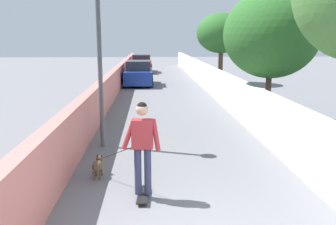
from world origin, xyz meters
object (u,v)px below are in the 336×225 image
object	(u,v)px
tree_right_near	(271,34)
skateboard	(143,195)
tree_right_far	(221,33)
car_far	(142,64)
lamp_post	(99,31)
car_near	(139,74)
dog	(98,165)
person_skateboarder	(142,141)

from	to	relation	value
tree_right_near	skateboard	xyz separation A→B (m)	(-5.63, 4.14, -2.97)
tree_right_far	car_far	size ratio (longest dim) A/B	1.09
lamp_post	car_near	world-z (taller)	lamp_post
tree_right_far	dog	world-z (taller)	tree_right_far
skateboard	lamp_post	bearing A→B (deg)	19.23
dog	person_skateboarder	bearing A→B (deg)	-137.62
tree_right_far	car_far	bearing A→B (deg)	32.66
tree_right_near	lamp_post	distance (m)	5.77
dog	car_near	size ratio (longest dim) A/B	0.35
person_skateboarder	dog	size ratio (longest dim) A/B	1.27
tree_right_near	tree_right_far	bearing A→B (deg)	-3.07
car_near	skateboard	bearing A→B (deg)	-178.06
car_far	skateboard	bearing A→B (deg)	-178.73
skateboard	tree_right_far	bearing A→B (deg)	-15.51
tree_right_far	skateboard	world-z (taller)	tree_right_far
lamp_post	skateboard	distance (m)	4.65
lamp_post	person_skateboarder	distance (m)	4.05
tree_right_near	tree_right_far	world-z (taller)	tree_right_far
lamp_post	dog	distance (m)	3.62
tree_right_far	lamp_post	bearing A→B (deg)	156.79
car_near	car_far	world-z (taller)	same
tree_right_far	person_skateboarder	size ratio (longest dim) A/B	2.62
skateboard	car_near	size ratio (longest dim) A/B	0.21
skateboard	dog	bearing A→B (deg)	42.38
skateboard	car_far	distance (m)	25.43
car_far	tree_right_far	bearing A→B (deg)	-147.34
skateboard	person_skateboarder	distance (m)	1.03
person_skateboarder	car_near	bearing A→B (deg)	1.94
dog	car_near	xyz separation A→B (m)	(15.58, -0.41, 0.44)
tree_right_far	person_skateboarder	world-z (taller)	tree_right_far
car_far	dog	bearing A→B (deg)	179.03
skateboard	dog	size ratio (longest dim) A/B	0.59
tree_right_far	skateboard	distance (m)	18.05
tree_right_near	car_far	xyz separation A→B (m)	(19.79, 4.70, -2.32)
person_skateboarder	car_far	bearing A→B (deg)	1.27
lamp_post	dog	world-z (taller)	lamp_post
skateboard	dog	xyz separation A→B (m)	(1.07, 0.97, 0.21)
lamp_post	person_skateboarder	size ratio (longest dim) A/B	2.64
tree_right_far	person_skateboarder	xyz separation A→B (m)	(-17.13, 4.75, -2.14)
skateboard	dog	world-z (taller)	dog
lamp_post	dog	size ratio (longest dim) A/B	3.34
tree_right_far	car_far	world-z (taller)	tree_right_far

